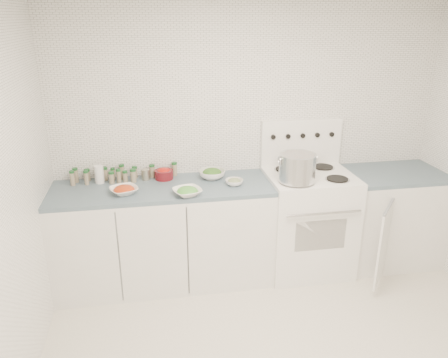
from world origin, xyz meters
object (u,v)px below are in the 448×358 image
stock_pot (297,166)px  bowl_tomato (124,190)px  bowl_snowpea (187,191)px  stove (307,219)px

stock_pot → bowl_tomato: size_ratio=1.16×
bowl_tomato → bowl_snowpea: (0.50, -0.12, 0.00)m
stove → bowl_snowpea: (-1.11, -0.22, 0.44)m
bowl_tomato → bowl_snowpea: 0.52m
stove → bowl_tomato: stove is taller
stock_pot → bowl_tomato: bearing=177.1°
stove → bowl_snowpea: size_ratio=4.89×
stock_pot → bowl_snowpea: size_ratio=1.17×
stove → bowl_snowpea: stove is taller
bowl_snowpea → bowl_tomato: bearing=166.5°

